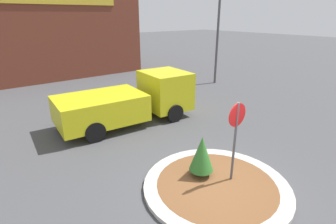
# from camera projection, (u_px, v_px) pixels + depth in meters

# --- Properties ---
(ground_plane) EXTENTS (120.00, 120.00, 0.00)m
(ground_plane) POSITION_uv_depth(u_px,v_px,m) (216.00, 187.00, 7.39)
(ground_plane) COLOR #474749
(traffic_island) EXTENTS (4.09, 4.09, 0.12)m
(traffic_island) POSITION_uv_depth(u_px,v_px,m) (216.00, 186.00, 7.37)
(traffic_island) COLOR #BCB7AD
(traffic_island) RESTS_ON ground_plane
(stop_sign) EXTENTS (0.66, 0.07, 2.44)m
(stop_sign) POSITION_uv_depth(u_px,v_px,m) (236.00, 130.00, 7.03)
(stop_sign) COLOR #4C4C51
(stop_sign) RESTS_ON ground_plane
(island_shrub) EXTENTS (0.71, 0.71, 1.24)m
(island_shrub) POSITION_uv_depth(u_px,v_px,m) (202.00, 154.00, 7.52)
(island_shrub) COLOR brown
(island_shrub) RESTS_ON traffic_island
(utility_truck) EXTENTS (6.11, 2.76, 2.08)m
(utility_truck) POSITION_uv_depth(u_px,v_px,m) (131.00, 100.00, 11.62)
(utility_truck) COLOR gold
(utility_truck) RESTS_ON ground_plane
(storefront_building) EXTENTS (15.07, 6.07, 6.49)m
(storefront_building) POSITION_uv_depth(u_px,v_px,m) (34.00, 33.00, 19.86)
(storefront_building) COLOR brown
(storefront_building) RESTS_ON ground_plane
(light_pole) EXTENTS (0.70, 0.30, 7.67)m
(light_pole) POSITION_uv_depth(u_px,v_px,m) (219.00, 17.00, 17.26)
(light_pole) COLOR #4C4C51
(light_pole) RESTS_ON ground_plane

